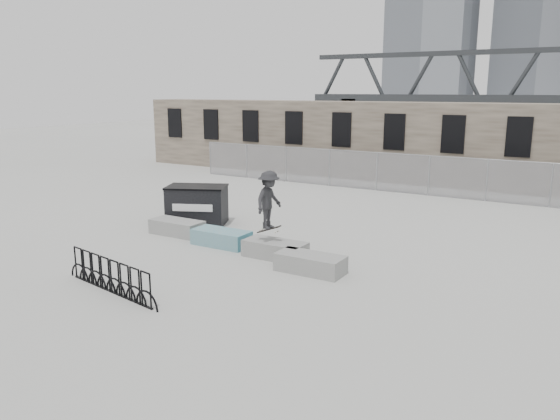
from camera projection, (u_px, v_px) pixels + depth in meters
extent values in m
plane|color=#B0AFAB|center=(239.00, 248.00, 18.26)|extent=(120.00, 120.00, 0.00)
cube|color=brown|center=(401.00, 142.00, 31.37)|extent=(36.00, 2.50, 4.50)
cube|color=black|center=(175.00, 123.00, 38.22)|extent=(1.20, 0.12, 2.00)
cube|color=black|center=(211.00, 124.00, 36.61)|extent=(1.20, 0.12, 2.00)
cube|color=black|center=(251.00, 126.00, 35.00)|extent=(1.20, 0.12, 2.00)
cube|color=black|center=(294.00, 128.00, 33.39)|extent=(1.20, 0.12, 2.00)
cube|color=black|center=(342.00, 130.00, 31.78)|extent=(1.20, 0.12, 2.00)
cube|color=black|center=(394.00, 132.00, 30.17)|extent=(1.20, 0.12, 2.00)
cube|color=black|center=(453.00, 134.00, 28.56)|extent=(1.20, 0.12, 2.00)
cube|color=black|center=(519.00, 137.00, 26.95)|extent=(1.20, 0.12, 2.00)
cylinder|color=gray|center=(210.00, 158.00, 34.04)|extent=(0.06, 0.06, 2.00)
cylinder|color=gray|center=(246.00, 161.00, 32.66)|extent=(0.06, 0.06, 2.00)
cylinder|color=gray|center=(286.00, 164.00, 31.27)|extent=(0.06, 0.06, 2.00)
cylinder|color=gray|center=(329.00, 168.00, 29.89)|extent=(0.06, 0.06, 2.00)
cylinder|color=gray|center=(377.00, 172.00, 28.50)|extent=(0.06, 0.06, 2.00)
cylinder|color=gray|center=(429.00, 176.00, 27.12)|extent=(0.06, 0.06, 2.00)
cylinder|color=gray|center=(487.00, 180.00, 25.73)|extent=(0.06, 0.06, 2.00)
cylinder|color=gray|center=(551.00, 186.00, 24.35)|extent=(0.06, 0.06, 2.00)
cube|color=#99999E|center=(377.00, 172.00, 28.50)|extent=(22.00, 0.02, 2.00)
cylinder|color=gray|center=(377.00, 152.00, 28.29)|extent=(22.00, 0.04, 0.04)
cube|color=#979794|center=(177.00, 227.00, 19.94)|extent=(2.00, 0.90, 0.53)
cube|color=#2D471E|center=(177.00, 222.00, 19.90)|extent=(1.76, 0.66, 0.10)
cube|color=teal|center=(221.00, 238.00, 18.53)|extent=(2.00, 0.90, 0.53)
cube|color=#2D471E|center=(221.00, 232.00, 18.48)|extent=(1.76, 0.66, 0.10)
cube|color=#979794|center=(275.00, 249.00, 17.18)|extent=(2.00, 0.90, 0.53)
cube|color=#2D471E|center=(275.00, 243.00, 17.14)|extent=(1.76, 0.66, 0.10)
cube|color=#979794|center=(310.00, 263.00, 15.80)|extent=(2.00, 0.90, 0.53)
cube|color=#2D471E|center=(310.00, 257.00, 15.76)|extent=(1.76, 0.66, 0.10)
cube|color=black|center=(197.00, 205.00, 21.47)|extent=(2.59, 2.15, 1.45)
cube|color=black|center=(196.00, 187.00, 21.31)|extent=(2.67, 2.23, 0.07)
cube|color=white|center=(192.00, 208.00, 20.79)|extent=(1.43, 0.67, 0.28)
cube|color=black|center=(111.00, 291.00, 14.29)|extent=(3.55, 0.69, 0.04)
torus|color=black|center=(79.00, 263.00, 15.20)|extent=(0.88, 0.21, 0.89)
torus|color=black|center=(87.00, 267.00, 14.92)|extent=(0.88, 0.21, 0.89)
torus|color=black|center=(96.00, 270.00, 14.63)|extent=(0.88, 0.21, 0.89)
torus|color=black|center=(105.00, 274.00, 14.34)|extent=(0.88, 0.21, 0.89)
torus|color=black|center=(115.00, 278.00, 14.05)|extent=(0.88, 0.21, 0.89)
torus|color=black|center=(125.00, 282.00, 13.76)|extent=(0.88, 0.21, 0.89)
torus|color=black|center=(135.00, 286.00, 13.47)|extent=(0.88, 0.21, 0.89)
torus|color=black|center=(146.00, 290.00, 13.18)|extent=(0.88, 0.21, 0.89)
cube|color=slate|center=(433.00, 1.00, 99.09)|extent=(14.00, 12.00, 42.00)
cube|color=gray|center=(352.00, 114.00, 73.91)|extent=(2.00, 3.00, 4.00)
imported|color=#272729|center=(269.00, 200.00, 16.96)|extent=(0.70, 1.19, 1.83)
cube|color=black|center=(269.00, 229.00, 17.16)|extent=(0.79, 0.30, 0.29)
cylinder|color=beige|center=(260.00, 230.00, 17.26)|extent=(0.06, 0.03, 0.06)
cylinder|color=beige|center=(263.00, 229.00, 17.37)|extent=(0.06, 0.03, 0.06)
cylinder|color=beige|center=(275.00, 232.00, 16.97)|extent=(0.06, 0.03, 0.06)
cylinder|color=beige|center=(278.00, 231.00, 17.09)|extent=(0.06, 0.03, 0.06)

